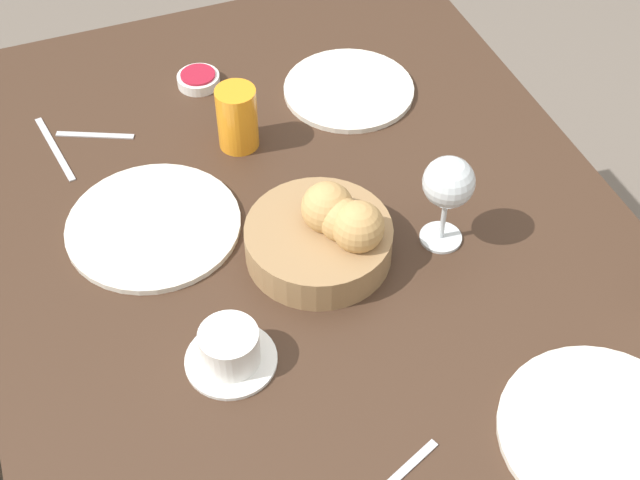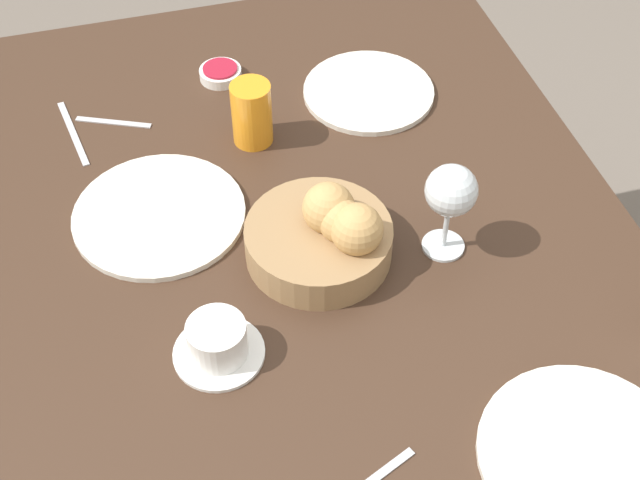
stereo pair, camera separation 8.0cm
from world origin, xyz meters
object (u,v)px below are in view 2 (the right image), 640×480
at_px(bread_basket, 327,234).
at_px(plate_far_center, 159,215).
at_px(juice_glass, 252,113).
at_px(knife_silver, 73,133).
at_px(plate_near_left, 584,456).
at_px(wine_glass, 451,193).
at_px(coffee_cup, 218,342).
at_px(plate_near_right, 369,92).
at_px(jam_bowl_berry, 220,73).
at_px(spoon_coffee, 113,122).

height_order(bread_basket, plate_far_center, bread_basket).
bearing_deg(juice_glass, knife_silver, 71.77).
distance_m(bread_basket, knife_silver, 0.51).
relative_size(plate_near_left, wine_glass, 1.69).
bearing_deg(juice_glass, coffee_cup, 161.17).
bearing_deg(plate_far_center, wine_glass, -113.67).
relative_size(plate_near_right, jam_bowl_berry, 3.06).
bearing_deg(juice_glass, plate_near_left, -159.44).
xyz_separation_m(plate_near_left, jam_bowl_berry, (0.87, 0.28, 0.01)).
bearing_deg(bread_basket, wine_glass, -100.32).
bearing_deg(plate_far_center, coffee_cup, -172.16).
xyz_separation_m(wine_glass, jam_bowl_berry, (0.49, 0.24, -0.10)).
height_order(bread_basket, spoon_coffee, bread_basket).
bearing_deg(coffee_cup, jam_bowl_berry, -11.59).
height_order(wine_glass, jam_bowl_berry, wine_glass).
bearing_deg(plate_near_right, plate_far_center, 116.55).
distance_m(plate_near_right, coffee_cup, 0.60).
height_order(bread_basket, jam_bowl_berry, bread_basket).
relative_size(plate_far_center, jam_bowl_berry, 3.52).
bearing_deg(knife_silver, plate_near_left, -145.02).
height_order(jam_bowl_berry, spoon_coffee, jam_bowl_berry).
relative_size(plate_near_right, wine_glass, 1.48).
xyz_separation_m(plate_near_left, knife_silver, (0.79, 0.55, -0.00)).
bearing_deg(coffee_cup, bread_basket, -54.66).
xyz_separation_m(wine_glass, spoon_coffee, (0.42, 0.44, -0.11)).
height_order(plate_near_right, juice_glass, juice_glass).
bearing_deg(juice_glass, wine_glass, -145.06).
distance_m(juice_glass, coffee_cup, 0.44).
distance_m(jam_bowl_berry, spoon_coffee, 0.22).
xyz_separation_m(bread_basket, spoon_coffee, (0.39, 0.27, -0.04)).
xyz_separation_m(plate_near_right, plate_far_center, (-0.20, 0.40, 0.00)).
relative_size(plate_near_right, coffee_cup, 1.86).
bearing_deg(plate_near_left, spoon_coffee, 31.13).
height_order(coffee_cup, spoon_coffee, coffee_cup).
bearing_deg(bread_basket, spoon_coffee, 34.77).
bearing_deg(jam_bowl_berry, knife_silver, 107.07).
height_order(plate_near_left, plate_far_center, same).
xyz_separation_m(bread_basket, wine_glass, (-0.03, -0.17, 0.07)).
height_order(bread_basket, plate_near_left, bread_basket).
relative_size(bread_basket, knife_silver, 1.23).
bearing_deg(spoon_coffee, bread_basket, -145.23).
relative_size(plate_far_center, wine_glass, 1.71).
height_order(plate_near_left, juice_glass, juice_glass).
distance_m(jam_bowl_berry, knife_silver, 0.28).
height_order(juice_glass, spoon_coffee, juice_glass).
bearing_deg(plate_near_left, bread_basket, 27.40).
distance_m(juice_glass, wine_glass, 0.39).
xyz_separation_m(juice_glass, knife_silver, (0.10, 0.29, -0.05)).
xyz_separation_m(plate_near_right, juice_glass, (-0.06, 0.22, 0.05)).
bearing_deg(bread_basket, plate_far_center, 57.72).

